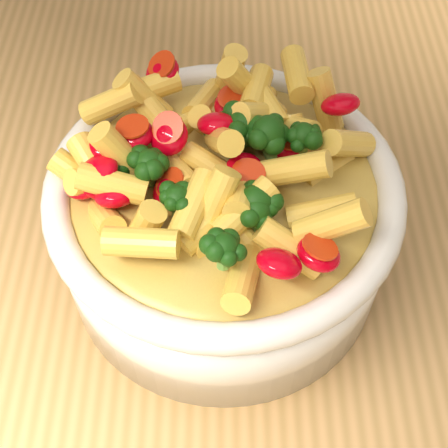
{
  "coord_description": "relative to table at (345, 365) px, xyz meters",
  "views": [
    {
      "loc": [
        -0.11,
        -0.23,
        1.32
      ],
      "look_at": [
        -0.11,
        0.04,
        0.95
      ],
      "focal_mm": 50.0,
      "sensor_mm": 36.0,
      "label": 1
    }
  ],
  "objects": [
    {
      "name": "table",
      "position": [
        0.0,
        0.0,
        0.0
      ],
      "size": [
        1.2,
        0.8,
        0.9
      ],
      "color": "#AD7F4A",
      "rests_on": "ground"
    },
    {
      "name": "serving_bowl",
      "position": [
        -0.11,
        0.04,
        0.16
      ],
      "size": [
        0.24,
        0.24,
        0.11
      ],
      "color": "silver",
      "rests_on": "table"
    },
    {
      "name": "pasta_salad",
      "position": [
        -0.11,
        0.04,
        0.22
      ],
      "size": [
        0.19,
        0.19,
        0.04
      ],
      "color": "#F1CB4C",
      "rests_on": "serving_bowl"
    }
  ]
}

